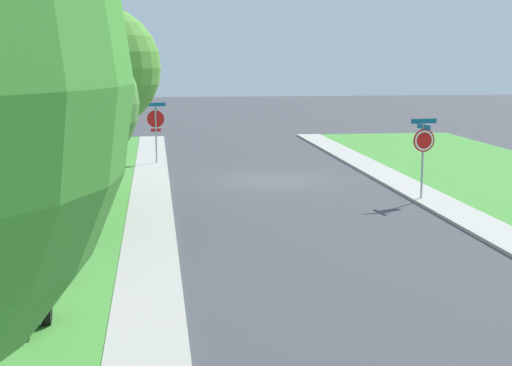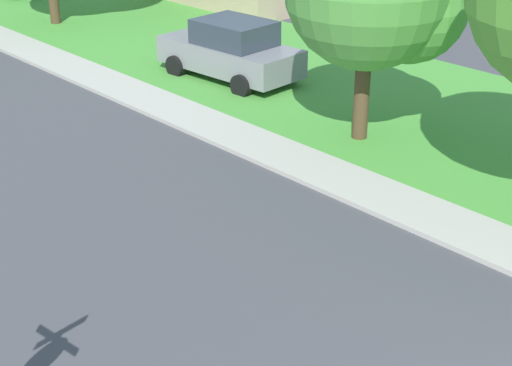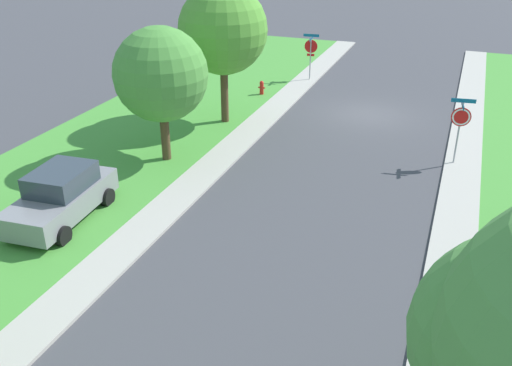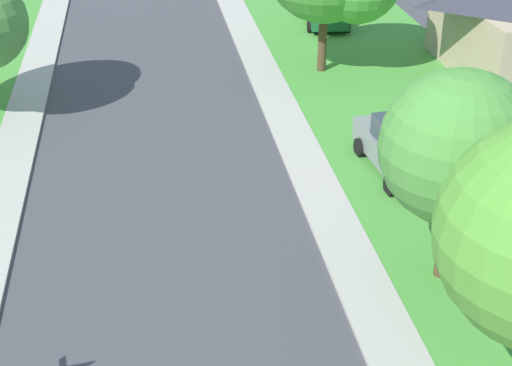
# 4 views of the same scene
# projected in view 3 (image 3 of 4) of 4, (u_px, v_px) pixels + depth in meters

# --- Properties ---
(ground_plane) EXTENTS (120.00, 120.00, 0.00)m
(ground_plane) POSITION_uv_depth(u_px,v_px,m) (369.00, 115.00, 28.33)
(ground_plane) COLOR #424247
(sidewalk_east) EXTENTS (1.40, 56.00, 0.10)m
(sidewalk_east) POSITION_uv_depth(u_px,v_px,m) (171.00, 204.00, 19.72)
(sidewalk_east) COLOR #ADA89E
(sidewalk_east) RESTS_ON ground
(lawn_east) EXTENTS (8.00, 56.00, 0.08)m
(lawn_east) POSITION_uv_depth(u_px,v_px,m) (60.00, 183.00, 21.22)
(lawn_east) COLOR #479338
(lawn_east) RESTS_ON ground
(sidewalk_west) EXTENTS (1.40, 56.00, 0.10)m
(sidewalk_west) POSITION_uv_depth(u_px,v_px,m) (452.00, 257.00, 16.74)
(sidewalk_west) COLOR #ADA89E
(sidewalk_west) RESTS_ON ground
(stop_sign_near_corner) EXTENTS (0.92, 0.92, 2.77)m
(stop_sign_near_corner) POSITION_uv_depth(u_px,v_px,m) (311.00, 49.00, 33.02)
(stop_sign_near_corner) COLOR #9E9EA3
(stop_sign_near_corner) RESTS_ON ground
(stop_sign_far_corner) EXTENTS (0.92, 0.92, 2.77)m
(stop_sign_far_corner) POSITION_uv_depth(u_px,v_px,m) (460.00, 121.00, 22.00)
(stop_sign_far_corner) COLOR #9E9EA3
(stop_sign_far_corner) RESTS_ON ground
(car_grey_behind_trees) EXTENTS (2.27, 4.42, 1.76)m
(car_grey_behind_trees) POSITION_uv_depth(u_px,v_px,m) (61.00, 196.00, 18.47)
(car_grey_behind_trees) COLOR gray
(car_grey_behind_trees) RESTS_ON ground
(tree_sidewalk_near) EXTENTS (4.36, 4.06, 6.46)m
(tree_sidewalk_near) POSITION_uv_depth(u_px,v_px,m) (220.00, 32.00, 25.61)
(tree_sidewalk_near) COLOR #4C3823
(tree_sidewalk_near) RESTS_ON ground
(tree_corner_large) EXTENTS (3.95, 3.68, 5.44)m
(tree_corner_large) POSITION_uv_depth(u_px,v_px,m) (158.00, 76.00, 21.89)
(tree_corner_large) COLOR #4C3823
(tree_corner_large) RESTS_ON ground
(fire_hydrant) EXTENTS (0.38, 0.22, 0.83)m
(fire_hydrant) POSITION_uv_depth(u_px,v_px,m) (262.00, 88.00, 31.00)
(fire_hydrant) COLOR red
(fire_hydrant) RESTS_ON ground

